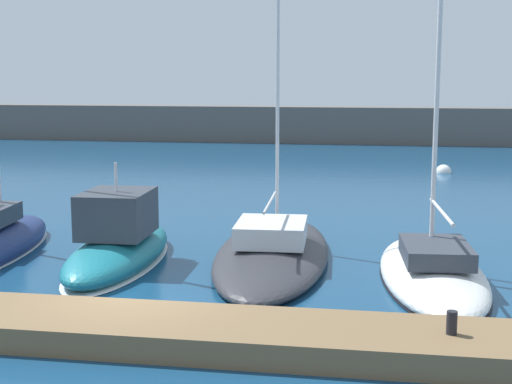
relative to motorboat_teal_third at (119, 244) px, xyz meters
name	(u,v)px	position (x,y,z in m)	size (l,w,h in m)	color
ground_plane	(135,314)	(1.89, -4.17, -0.57)	(120.00, 120.00, 0.00)	navy
dock_pier	(109,327)	(1.89, -5.80, -0.30)	(28.17, 2.21, 0.52)	brown
breakwater_seawall	(312,125)	(1.89, 37.72, 0.81)	(108.00, 2.35, 2.76)	#5B5651
motorboat_teal_third	(119,244)	(0.00, 0.00, 0.00)	(2.40, 6.77, 3.09)	#19707F
sailboat_charcoal_fourth	(273,249)	(4.18, 1.19, -0.27)	(3.70, 9.85, 20.12)	#2D2D33
sailboat_white_fifth	(432,270)	(8.56, -0.27, -0.29)	(3.18, 7.86, 16.04)	white
mooring_buoy_white	(443,173)	(10.54, 21.34, -0.57)	(0.87, 0.87, 0.87)	white
dock_bollard	(452,323)	(8.54, -5.80, 0.18)	(0.20, 0.20, 0.44)	black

